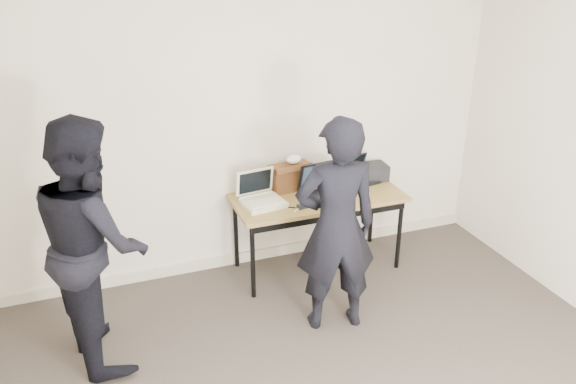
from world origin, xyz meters
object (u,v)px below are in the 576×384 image
desk (319,202)px  leather_satchel (291,176)px  laptop_center (324,189)px  laptop_beige (261,198)px  equipment_box (373,172)px  person_typist (336,227)px  laptop_right (357,176)px  person_observer (93,242)px

desk → leather_satchel: bearing=128.3°
laptop_center → laptop_beige: bearing=168.5°
equipment_box → person_typist: person_typist is taller
laptop_center → leather_satchel: (-0.23, 0.23, 0.06)m
laptop_right → person_typist: (-0.67, -1.00, 0.07)m
desk → equipment_box: bearing=17.1°
leather_satchel → person_typist: 1.03m
desk → leather_satchel: (-0.18, 0.23, 0.19)m
equipment_box → person_typist: 1.30m
laptop_right → person_typist: bearing=-135.3°
person_observer → equipment_box: bearing=-86.0°
desk → laptop_right: laptop_right is taller
laptop_right → equipment_box: laptop_right is taller
desk → equipment_box: equipment_box is taller
laptop_beige → person_typist: bearing=-77.2°
equipment_box → laptop_beige: bearing=-172.3°
laptop_beige → laptop_center: (0.56, -0.04, 0.01)m
laptop_beige → person_observer: size_ratio=0.21×
laptop_beige → leather_satchel: 0.40m
laptop_right → laptop_beige: bearing=178.2°
desk → laptop_beige: (-0.52, 0.04, 0.11)m
equipment_box → desk: bearing=-163.1°
desk → laptop_right: (0.47, 0.20, 0.11)m
laptop_beige → desk: bearing=-11.7°
laptop_center → laptop_right: bearing=17.8°
laptop_right → person_observer: 2.47m
person_typist → desk: bearing=-95.0°
leather_satchel → equipment_box: (0.81, -0.04, -0.05)m
desk → person_typist: 0.85m
leather_satchel → equipment_box: size_ratio=1.52×
person_typist → laptop_right: bearing=-114.5°
desk → laptop_beige: bearing=176.2°
laptop_beige → equipment_box: size_ratio=1.52×
leather_satchel → equipment_box: 0.81m
desk → laptop_center: 0.13m
person_observer → laptop_right: bearing=-84.7°
leather_satchel → desk: bearing=-59.7°
desk → laptop_right: 0.52m
desk → laptop_right: size_ratio=4.05×
laptop_center → equipment_box: (0.58, 0.19, 0.01)m
laptop_beige → laptop_center: laptop_center is taller
laptop_center → person_observer: 2.00m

